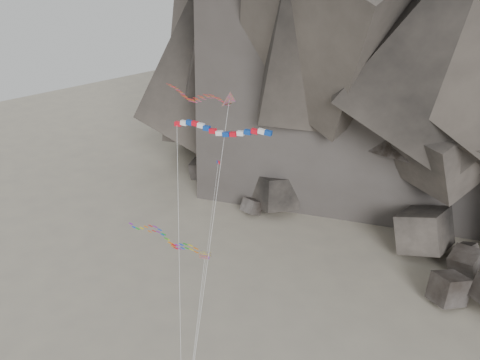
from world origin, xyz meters
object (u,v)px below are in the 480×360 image
Objects in this scene: parafoil_kite at (163,236)px; pennant_kite at (209,232)px; delta_kite at (194,95)px; banner_kite at (220,132)px.

pennant_kite is (5.54, 1.15, 1.84)m from parafoil_kite.
parafoil_kite is 5.95m from pennant_kite.
delta_kite is 1.36× the size of pennant_kite.
delta_kite is 1.66× the size of parafoil_kite.
parafoil_kite is at bearing -81.11° from delta_kite.
parafoil_kite is at bearing -153.68° from pennant_kite.
banner_kite is at bearing 52.36° from pennant_kite.
delta_kite is 13.67m from pennant_kite.
pennant_kite is at bearing -159.08° from banner_kite.
banner_kite is 1.24× the size of pennant_kite.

